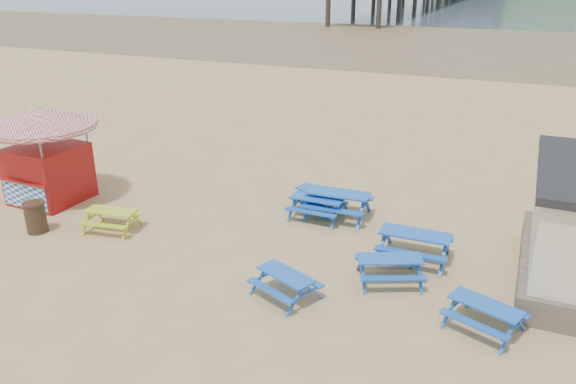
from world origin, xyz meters
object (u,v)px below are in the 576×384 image
at_px(ice_cream_kiosk, 44,142).
at_px(picnic_table_yellow, 112,220).
at_px(picnic_table_blue_b, 338,204).
at_px(picnic_table_blue_a, 317,208).
at_px(litter_bin, 36,217).

bearing_deg(ice_cream_kiosk, picnic_table_yellow, -15.26).
bearing_deg(picnic_table_blue_b, picnic_table_blue_a, -149.17).
relative_size(picnic_table_yellow, litter_bin, 1.80).
distance_m(picnic_table_blue_a, picnic_table_yellow, 6.55).
height_order(picnic_table_yellow, litter_bin, litter_bin).
distance_m(picnic_table_blue_b, ice_cream_kiosk, 10.27).
relative_size(picnic_table_blue_a, picnic_table_blue_b, 0.82).
distance_m(picnic_table_yellow, litter_bin, 2.31).
height_order(picnic_table_blue_a, ice_cream_kiosk, ice_cream_kiosk).
distance_m(picnic_table_blue_b, picnic_table_yellow, 7.24).
bearing_deg(picnic_table_blue_a, ice_cream_kiosk, -165.36).
bearing_deg(picnic_table_blue_b, picnic_table_yellow, -150.46).
height_order(picnic_table_yellow, ice_cream_kiosk, ice_cream_kiosk).
height_order(picnic_table_blue_b, litter_bin, litter_bin).
bearing_deg(picnic_table_yellow, litter_bin, -162.19).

